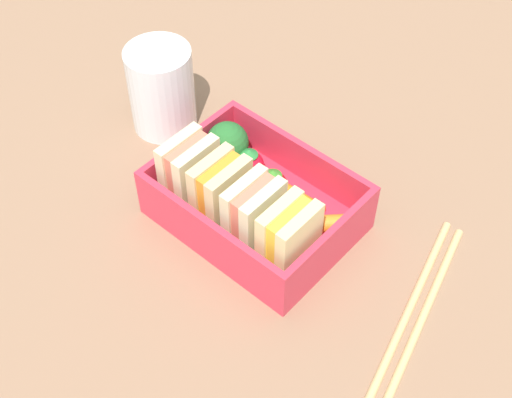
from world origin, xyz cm
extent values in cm
cube|color=#906A51|center=(0.00, 0.00, -1.00)|extent=(120.00, 120.00, 2.00)
cube|color=#DA2F47|center=(0.00, 0.00, 0.60)|extent=(16.71, 12.43, 1.20)
cube|color=#DA2F47|center=(0.00, 5.91, 3.16)|extent=(16.71, 0.60, 3.91)
cube|color=#DA2F47|center=(0.00, -5.91, 3.16)|extent=(16.71, 0.60, 3.91)
cube|color=#DA2F47|center=(-8.05, 0.00, 3.16)|extent=(0.60, 11.23, 3.91)
cube|color=#DA2F47|center=(8.05, 0.00, 3.16)|extent=(0.60, 11.23, 3.91)
cube|color=beige|center=(-6.61, 2.39, 4.32)|extent=(1.02, 4.78, 6.25)
cube|color=yellow|center=(-5.59, 2.39, 4.32)|extent=(1.02, 4.40, 5.75)
cube|color=beige|center=(-4.57, 2.39, 4.32)|extent=(1.02, 4.78, 6.25)
cube|color=beige|center=(-2.89, 2.39, 4.32)|extent=(1.02, 4.78, 6.25)
cube|color=#D87259|center=(-1.86, 2.39, 4.32)|extent=(1.02, 4.40, 5.75)
cube|color=beige|center=(-0.84, 2.39, 4.32)|extent=(1.02, 4.78, 6.25)
cube|color=#DCC187|center=(0.84, 2.39, 4.32)|extent=(1.02, 4.78, 6.25)
cube|color=orange|center=(1.86, 2.39, 4.32)|extent=(1.02, 4.40, 5.75)
cube|color=#DCC187|center=(2.89, 2.39, 4.32)|extent=(1.02, 4.78, 6.25)
cube|color=beige|center=(4.57, 2.39, 4.32)|extent=(1.02, 4.78, 6.25)
cube|color=#D87259|center=(5.59, 2.39, 4.32)|extent=(1.02, 4.40, 5.75)
cube|color=beige|center=(6.61, 2.39, 4.32)|extent=(1.02, 4.78, 6.25)
cylinder|color=orange|center=(-5.63, -2.14, 1.94)|extent=(4.78, 4.78, 1.48)
cylinder|color=orange|center=(-2.62, -3.02, 1.89)|extent=(4.40, 1.45, 1.38)
sphere|color=red|center=(-0.38, -2.20, 2.57)|extent=(2.73, 2.73, 2.73)
cone|color=#3F8D2D|center=(-0.38, -2.20, 4.23)|extent=(1.64, 1.64, 0.60)
sphere|color=red|center=(3.22, -2.71, 2.57)|extent=(2.74, 2.74, 2.74)
cone|color=#2B853C|center=(3.22, -2.71, 4.24)|extent=(1.65, 1.65, 0.60)
cylinder|color=#94C76B|center=(5.73, -2.59, 1.86)|extent=(1.12, 1.12, 1.33)
sphere|color=#27692D|center=(5.73, -2.59, 3.89)|extent=(3.89, 3.89, 3.89)
cylinder|color=tan|center=(-17.01, -0.22, 0.35)|extent=(5.90, 21.53, 0.70)
cylinder|color=tan|center=(-15.76, 0.08, 0.35)|extent=(5.90, 21.53, 0.70)
cylinder|color=white|center=(15.15, -3.41, 4.40)|extent=(6.36, 6.36, 8.79)
camera|label=1|loc=(-26.77, 30.35, 48.94)|focal=50.00mm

